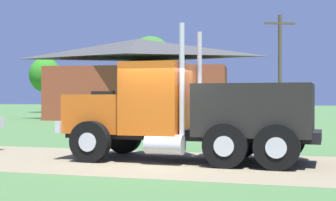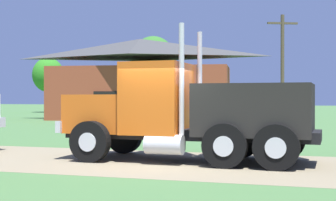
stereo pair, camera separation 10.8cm
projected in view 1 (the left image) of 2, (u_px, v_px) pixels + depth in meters
name	position (u px, v px, depth m)	size (l,w,h in m)	color
ground_plane	(169.00, 163.00, 13.43)	(200.00, 200.00, 0.00)	#446E3A
dirt_track	(169.00, 163.00, 13.43)	(120.00, 5.39, 0.01)	#85775B
truck_foreground_white	(191.00, 113.00, 13.87)	(7.06, 2.78, 3.66)	black
shed_building	(138.00, 81.00, 39.57)	(15.05, 7.62, 6.34)	brown
utility_pole_near	(280.00, 65.00, 35.84)	(2.07, 1.01, 7.61)	brown
tree_left	(45.00, 75.00, 58.58)	(3.64, 3.64, 6.37)	#513823
tree_mid	(151.00, 62.00, 43.87)	(4.03, 4.03, 7.07)	#513823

